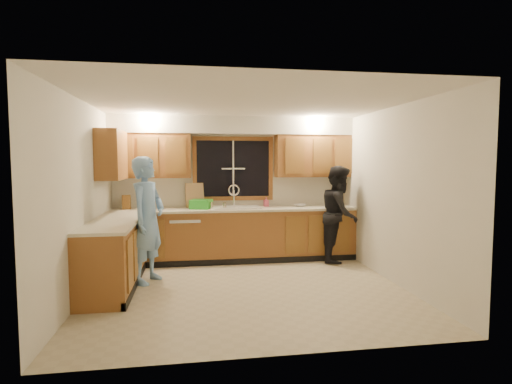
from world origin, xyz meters
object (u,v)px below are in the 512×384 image
stove (104,266)px  dish_crate (201,204)px  dishwasher (186,239)px  sink (235,211)px  soap_bottle (266,202)px  bowl (300,205)px  woman (340,214)px  knife_block (127,202)px  man (148,220)px

stove → dish_crate: (1.22, 1.85, 0.55)m
dishwasher → dish_crate: dish_crate is taller
sink → dishwasher: size_ratio=1.05×
dishwasher → soap_bottle: soap_bottle is taller
dishwasher → stove: 2.04m
stove → bowl: 3.55m
sink → dish_crate: (-0.58, 0.02, 0.13)m
dish_crate → woman: bearing=-8.4°
stove → knife_block: 2.04m
dishwasher → soap_bottle: bearing=7.2°
bowl → man: bearing=-156.4°
stove → soap_bottle: bearing=39.9°
soap_bottle → bowl: soap_bottle is taller
sink → bowl: bearing=2.2°
bowl → woman: bearing=-31.6°
dishwasher → stove: (-0.95, -1.81, 0.04)m
dish_crate → knife_block: bearing=175.4°
dishwasher → man: size_ratio=0.46×
man → soap_bottle: 2.30m
stove → soap_bottle: size_ratio=5.30×
dishwasher → bowl: bearing=1.7°
soap_bottle → bowl: size_ratio=0.88×
knife_block → man: bearing=-69.5°
woman → bowl: size_ratio=8.57×
stove → soap_bottle: 3.15m
woman → dish_crate: woman is taller
sink → dish_crate: sink is taller
stove → knife_block: bearing=91.0°
dishwasher → knife_block: (-0.98, 0.14, 0.63)m
bowl → dishwasher: bearing=-178.3°
woman → bowl: woman is taller
woman → soap_bottle: bearing=95.0°
sink → soap_bottle: 0.62m
sink → woman: woman is taller
woman → dish_crate: 2.39m
dish_crate → bowl: dish_crate is taller
dish_crate → man: bearing=-125.6°
sink → knife_block: size_ratio=3.57×
knife_block → bowl: size_ratio=1.25×
soap_bottle → bowl: bearing=-11.3°
sink → knife_block: sink is taller
dish_crate → soap_bottle: soap_bottle is taller
stove → man: 0.99m
dishwasher → stove: stove is taller
man → soap_bottle: (1.94, 1.23, 0.11)m
man → dish_crate: 1.34m
woman → stove: bearing=140.0°
dishwasher → man: man is taller
stove → dish_crate: dish_crate is taller
sink → man: size_ratio=0.48×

